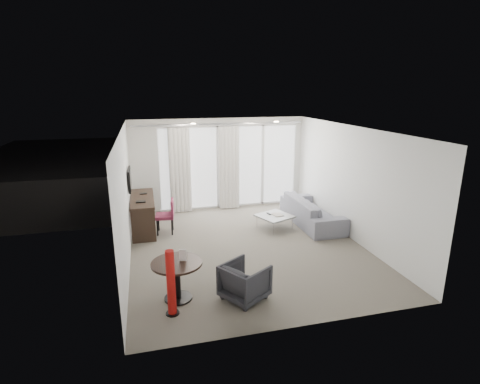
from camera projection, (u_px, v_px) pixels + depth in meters
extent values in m
cube|color=#635D51|center=(247.00, 246.00, 8.34)|extent=(5.00, 6.00, 0.00)
cube|color=white|center=(247.00, 129.00, 7.65)|extent=(5.00, 6.00, 0.00)
cube|color=silver|center=(125.00, 199.00, 7.40)|extent=(0.00, 6.00, 2.60)
cube|color=silver|center=(352.00, 183.00, 8.59)|extent=(0.00, 6.00, 2.60)
cube|color=silver|center=(304.00, 245.00, 5.20)|extent=(5.00, 0.00, 2.60)
cylinder|color=#FFE0B2|center=(193.00, 124.00, 8.93)|extent=(0.12, 0.12, 0.02)
cylinder|color=#FFE0B2|center=(276.00, 122.00, 9.43)|extent=(0.12, 0.12, 0.02)
cylinder|color=#A1100D|center=(171.00, 283.00, 5.72)|extent=(0.28, 0.28, 1.07)
imported|color=#28282E|center=(245.00, 281.00, 6.21)|extent=(0.94, 0.93, 0.62)
imported|color=slate|center=(312.00, 211.00, 9.70)|extent=(0.90, 2.30, 0.67)
cube|color=#4D4D50|center=(220.00, 194.00, 12.63)|extent=(5.60, 3.00, 0.12)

